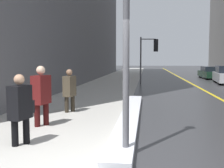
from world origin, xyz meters
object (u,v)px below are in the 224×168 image
(traffic_light_near, at_px, (150,50))
(parked_car_dark_green, at_px, (211,73))
(pedestrian_in_glasses, at_px, (41,93))
(pedestrian_with_shoulder_bag, at_px, (20,106))
(pedestrian_trailing, at_px, (70,89))

(traffic_light_near, relative_size, parked_car_dark_green, 0.77)
(pedestrian_in_glasses, bearing_deg, pedestrian_with_shoulder_bag, 18.45)
(parked_car_dark_green, bearing_deg, pedestrian_in_glasses, 156.33)
(pedestrian_with_shoulder_bag, distance_m, pedestrian_trailing, 3.72)
(pedestrian_with_shoulder_bag, bearing_deg, parked_car_dark_green, 170.22)
(traffic_light_near, bearing_deg, parked_car_dark_green, 41.52)
(pedestrian_with_shoulder_bag, bearing_deg, traffic_light_near, -178.85)
(parked_car_dark_green, bearing_deg, pedestrian_trailing, 154.55)
(traffic_light_near, bearing_deg, pedestrian_trailing, -111.57)
(traffic_light_near, height_order, pedestrian_in_glasses, traffic_light_near)
(pedestrian_in_glasses, xyz_separation_m, pedestrian_trailing, (0.20, 2.05, -0.09))
(traffic_light_near, relative_size, pedestrian_in_glasses, 2.11)
(traffic_light_near, relative_size, pedestrian_with_shoulder_bag, 2.30)
(pedestrian_with_shoulder_bag, height_order, pedestrian_in_glasses, pedestrian_in_glasses)
(traffic_light_near, height_order, pedestrian_with_shoulder_bag, traffic_light_near)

